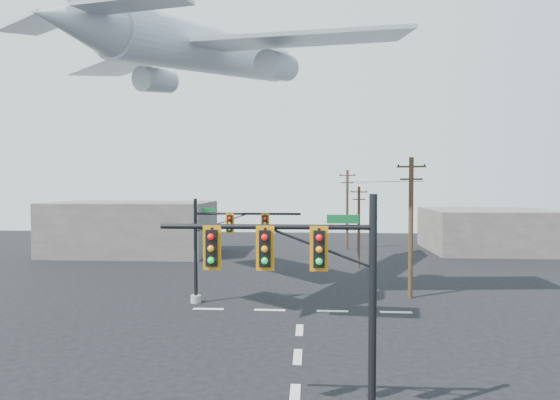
# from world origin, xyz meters

# --- Properties ---
(ground) EXTENTS (120.00, 120.00, 0.00)m
(ground) POSITION_xyz_m (0.00, 0.00, 0.00)
(ground) COLOR black
(ground) RESTS_ON ground
(lane_markings) EXTENTS (14.00, 21.20, 0.01)m
(lane_markings) POSITION_xyz_m (0.00, 5.33, 0.01)
(lane_markings) COLOR beige
(lane_markings) RESTS_ON ground
(signal_mast_near) EXTENTS (7.53, 0.86, 7.78)m
(signal_mast_near) POSITION_xyz_m (0.85, -2.14, 4.40)
(signal_mast_near) COLOR gray
(signal_mast_near) RESTS_ON ground
(signal_mast_far) EXTENTS (7.50, 0.78, 7.11)m
(signal_mast_far) POSITION_xyz_m (-5.62, 13.51, 3.85)
(signal_mast_far) COLOR gray
(signal_mast_far) RESTS_ON ground
(utility_pole_a) EXTENTS (1.96, 0.67, 9.99)m
(utility_pole_a) POSITION_xyz_m (7.70, 15.85, 5.22)
(utility_pole_a) COLOR #402B1B
(utility_pole_a) RESTS_ON ground
(utility_pole_b) EXTENTS (1.52, 0.66, 7.86)m
(utility_pole_b) POSITION_xyz_m (5.26, 27.49, 4.11)
(utility_pole_b) COLOR #402B1B
(utility_pole_b) RESTS_ON ground
(utility_pole_c) EXTENTS (2.01, 0.33, 9.81)m
(utility_pole_c) POSITION_xyz_m (5.18, 40.48, 5.13)
(utility_pole_c) COLOR #402B1B
(utility_pole_c) RESTS_ON ground
(power_lines) EXTENTS (4.33, 24.64, 0.12)m
(power_lines) POSITION_xyz_m (5.82, 28.10, 8.23)
(power_lines) COLOR black
(airliner) EXTENTS (27.63, 30.05, 8.18)m
(airliner) POSITION_xyz_m (-6.59, 17.19, 17.96)
(airliner) COLOR silver
(building_left) EXTENTS (18.00, 10.00, 6.00)m
(building_left) POSITION_xyz_m (-20.00, 35.00, 3.00)
(building_left) COLOR slate
(building_left) RESTS_ON ground
(building_right) EXTENTS (14.00, 12.00, 5.00)m
(building_right) POSITION_xyz_m (22.00, 40.00, 2.50)
(building_right) COLOR slate
(building_right) RESTS_ON ground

